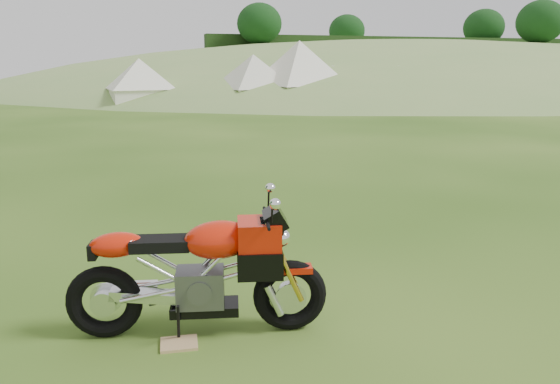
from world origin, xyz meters
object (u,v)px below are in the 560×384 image
object	(u,v)px
tent_right	(299,76)
tent_left	(140,81)
sport_motorcycle	(197,264)
tent_mid	(253,80)
caravan	(364,85)
plywood_board	(179,344)

from	to	relation	value
tent_right	tent_left	bearing A→B (deg)	151.93
sport_motorcycle	tent_mid	xyz separation A→B (m)	(6.19, 21.98, 0.68)
sport_motorcycle	caravan	world-z (taller)	caravan
tent_left	tent_mid	xyz separation A→B (m)	(5.24, -1.56, 0.06)
tent_left	caravan	bearing A→B (deg)	-12.89
tent_mid	tent_left	bearing A→B (deg)	151.02
tent_left	caravan	distance (m)	11.30
sport_motorcycle	caravan	size ratio (longest dim) A/B	0.48
plywood_board	tent_left	bearing A→B (deg)	87.26
tent_right	tent_mid	bearing A→B (deg)	155.97
caravan	tent_left	bearing A→B (deg)	-166.48
sport_motorcycle	caravan	bearing A→B (deg)	73.61
plywood_board	tent_right	world-z (taller)	tent_right
tent_left	tent_right	xyz separation A→B (m)	(7.43, -1.98, 0.25)
plywood_board	tent_mid	xyz separation A→B (m)	(6.37, 22.14, 1.25)
caravan	sport_motorcycle	bearing A→B (deg)	-98.61
sport_motorcycle	tent_mid	distance (m)	22.85
sport_motorcycle	plywood_board	distance (m)	0.62
plywood_board	caravan	xyz separation A→B (m)	(12.36, 22.40, 0.94)
tent_mid	tent_right	xyz separation A→B (m)	(2.20, -0.42, 0.19)
plywood_board	caravan	size ratio (longest dim) A/B	0.07
plywood_board	tent_left	world-z (taller)	tent_left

